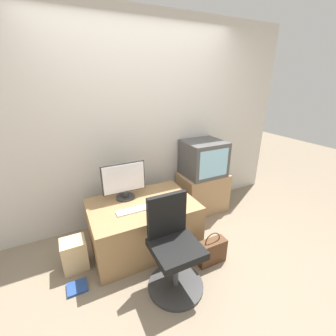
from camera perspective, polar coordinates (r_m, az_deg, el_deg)
name	(u,v)px	position (r m, az deg, el deg)	size (l,w,h in m)	color
ground_plane	(193,276)	(2.51, 6.32, -25.69)	(12.00, 12.00, 0.00)	#7F705B
wall_back	(141,125)	(2.95, -6.77, 10.88)	(4.40, 0.05, 2.60)	beige
desk	(143,224)	(2.71, -6.33, -13.90)	(1.17, 0.80, 0.55)	#937047
side_stand	(203,192)	(3.39, 8.77, -6.04)	(0.67, 0.45, 0.57)	#A37F56
main_monitor	(124,181)	(2.61, -11.09, -3.33)	(0.50, 0.22, 0.43)	#2D2D2D
keyboard	(133,210)	(2.44, -8.82, -10.56)	(0.36, 0.10, 0.01)	white
mouse	(154,204)	(2.51, -3.58, -9.17)	(0.05, 0.04, 0.03)	silver
crt_tv	(203,158)	(3.18, 8.98, 2.45)	(0.55, 0.49, 0.49)	#474747
office_chair	(174,251)	(2.18, 1.43, -20.32)	(0.53, 0.53, 0.90)	#333333
cardboard_box_lower	(75,254)	(2.65, -22.62, -19.56)	(0.24, 0.21, 0.33)	#D1B27F
handbag	(212,251)	(2.59, 11.02, -20.02)	(0.31, 0.13, 0.37)	#4C2D19
book	(77,287)	(2.55, -22.06, -26.29)	(0.18, 0.16, 0.02)	navy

